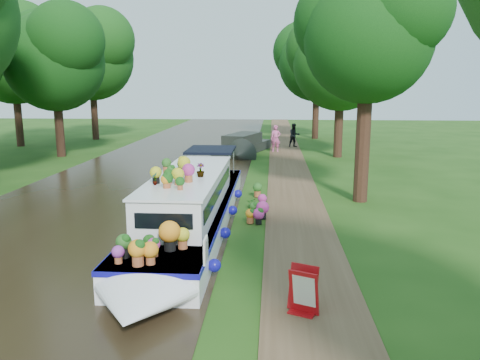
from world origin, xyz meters
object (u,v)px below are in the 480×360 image
Objects in this scene: second_boat at (243,145)px; pedestrian_pink at (276,138)px; plant_boat at (190,206)px; sandwich_board at (303,293)px; pedestrian_dark at (294,135)px.

second_boat is 3.99× the size of pedestrian_pink.
second_boat is (0.50, 17.72, -0.31)m from plant_boat.
pedestrian_dark is at bearing 111.35° from sandwich_board.
pedestrian_pink is (2.75, 18.58, 0.10)m from plant_boat.
second_boat is 23.06m from sandwich_board.
pedestrian_pink reaches higher than pedestrian_dark.
second_boat is at bearing -156.25° from pedestrian_dark.
sandwich_board is (3.20, -5.18, -0.40)m from plant_boat.
sandwich_board is at bearing -88.40° from pedestrian_pink.
plant_boat reaches higher than pedestrian_pink.
plant_boat is at bearing 145.15° from sandwich_board.
pedestrian_dark is (0.95, 26.39, 0.46)m from sandwich_board.
plant_boat is 17.73m from second_boat.
sandwich_board is at bearing -58.26° from plant_boat.
pedestrian_dark is (1.40, 2.63, -0.04)m from pedestrian_pink.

